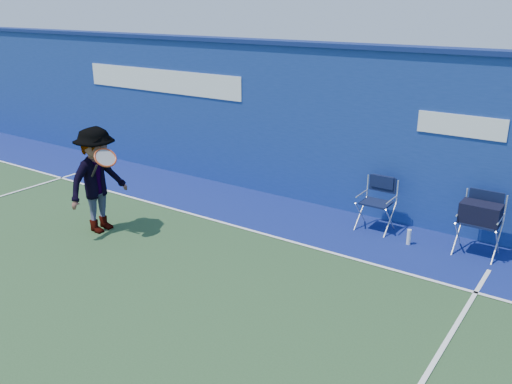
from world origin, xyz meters
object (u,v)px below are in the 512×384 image
Objects in this scene: water_bottle at (409,237)px; directors_chair_left at (376,213)px; directors_chair_right at (478,230)px; tennis_player at (98,180)px.

directors_chair_left is at bearing 157.72° from water_bottle.
directors_chair_left is 3.47× the size of water_bottle.
directors_chair_left is 0.93× the size of directors_chair_right.
directors_chair_left is at bearing 34.91° from tennis_player.
water_bottle is 5.29m from tennis_player.
tennis_player is at bearing -154.36° from directors_chair_right.
tennis_player is (-4.62, -2.44, 0.79)m from water_bottle.
directors_chair_left is at bearing 178.86° from directors_chair_right.
directors_chair_right is 3.72× the size of water_bottle.
directors_chair_right reaches higher than water_bottle.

